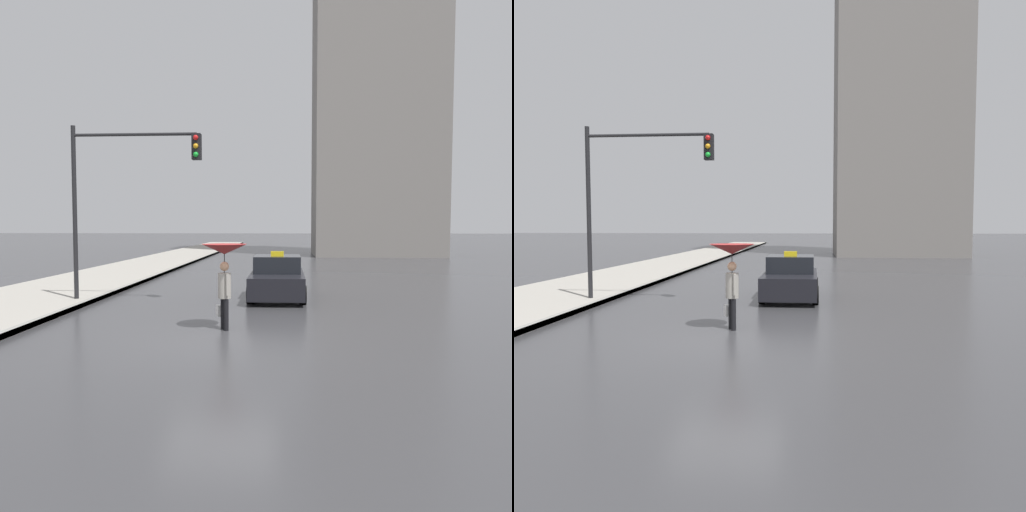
# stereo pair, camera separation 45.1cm
# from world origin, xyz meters

# --- Properties ---
(ground_plane) EXTENTS (300.00, 300.00, 0.00)m
(ground_plane) POSITION_xyz_m (0.00, 0.00, 0.00)
(ground_plane) COLOR #38383A
(taxi) EXTENTS (1.91, 4.09, 1.63)m
(taxi) POSITION_xyz_m (1.14, 6.40, 0.67)
(taxi) COLOR black
(taxi) RESTS_ON ground_plane
(pedestrian_with_umbrella) EXTENTS (1.08, 1.08, 2.07)m
(pedestrian_with_umbrella) POSITION_xyz_m (-0.03, 1.08, 1.68)
(pedestrian_with_umbrella) COLOR black
(pedestrian_with_umbrella) RESTS_ON ground_plane
(traffic_light) EXTENTS (4.16, 0.38, 5.67)m
(traffic_light) POSITION_xyz_m (-3.66, 4.84, 3.98)
(traffic_light) COLOR black
(traffic_light) RESTS_ON ground_plane
(building_tower_near) EXTENTS (10.25, 8.00, 39.44)m
(building_tower_near) POSITION_xyz_m (8.86, 32.36, 19.72)
(building_tower_near) COLOR gray
(building_tower_near) RESTS_ON ground_plane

